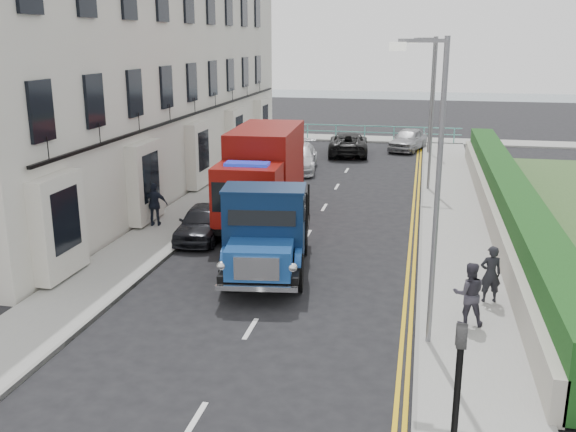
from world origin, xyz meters
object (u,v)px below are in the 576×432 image
object	(u,v)px
lamp_near	(433,178)
red_lorry	(263,173)
lamp_mid	(430,105)
pedestrian_east_near	(491,274)
parked_car_front	(203,222)
bedford_lorry	(265,237)
lamp_far	(430,88)

from	to	relation	value
lamp_near	red_lorry	distance (m)	11.61
lamp_mid	pedestrian_east_near	xyz separation A→B (m)	(1.71, -13.29, -3.09)
red_lorry	parked_car_front	bearing A→B (deg)	-122.03
parked_car_front	pedestrian_east_near	size ratio (longest dim) A/B	2.29
parked_car_front	bedford_lorry	bearing A→B (deg)	-50.46
parked_car_front	pedestrian_east_near	world-z (taller)	pedestrian_east_near
lamp_mid	bedford_lorry	size ratio (longest dim) A/B	1.14
lamp_mid	red_lorry	xyz separation A→B (m)	(-6.24, -6.43, -2.10)
lamp_near	parked_car_front	distance (m)	10.88
lamp_near	lamp_far	bearing A→B (deg)	90.00
bedford_lorry	parked_car_front	bearing A→B (deg)	125.31
parked_car_front	lamp_mid	bearing A→B (deg)	45.99
lamp_mid	red_lorry	distance (m)	9.20
red_lorry	pedestrian_east_near	size ratio (longest dim) A/B	4.42
lamp_near	parked_car_front	world-z (taller)	lamp_near
lamp_far	parked_car_front	size ratio (longest dim) A/B	1.95
lamp_far	bedford_lorry	distance (m)	23.14
lamp_near	red_lorry	xyz separation A→B (m)	(-6.24, 9.57, -2.10)
bedford_lorry	pedestrian_east_near	xyz separation A→B (m)	(6.35, -0.78, -0.38)
lamp_near	lamp_far	distance (m)	26.00
lamp_near	parked_car_front	bearing A→B (deg)	138.78
lamp_far	parked_car_front	bearing A→B (deg)	-112.06
red_lorry	lamp_far	bearing A→B (deg)	66.33
lamp_mid	parked_car_front	size ratio (longest dim) A/B	1.95
lamp_far	bedford_lorry	world-z (taller)	lamp_far
lamp_near	pedestrian_east_near	size ratio (longest dim) A/B	4.47
lamp_mid	pedestrian_east_near	bearing A→B (deg)	-82.68
lamp_near	red_lorry	bearing A→B (deg)	123.11
bedford_lorry	parked_car_front	world-z (taller)	bedford_lorry
lamp_mid	lamp_far	distance (m)	10.00
lamp_mid	parked_car_front	xyz separation A→B (m)	(-7.78, -9.19, -3.39)
bedford_lorry	red_lorry	distance (m)	6.31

